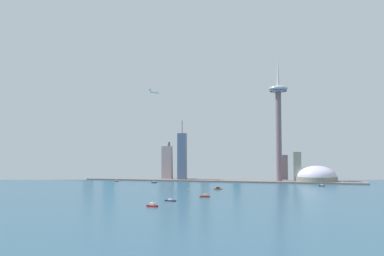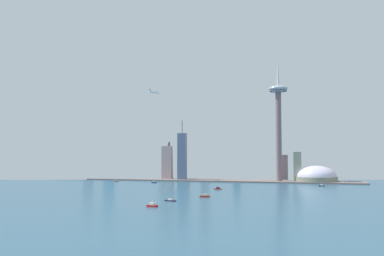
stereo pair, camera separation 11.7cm
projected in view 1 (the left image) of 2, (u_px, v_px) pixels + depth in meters
name	position (u px, v px, depth m)	size (l,w,h in m)	color
ground_plane	(72.00, 214.00, 433.87)	(6000.00, 6000.00, 0.00)	#2D5771
waterfront_pier	(201.00, 180.00, 965.28)	(713.81, 75.52, 2.97)	slate
observation_tower	(278.00, 111.00, 923.57)	(41.78, 41.78, 286.77)	slate
stadium_dome	(316.00, 177.00, 908.07)	(89.91, 89.91, 49.82)	gray
skyscraper_0	(297.00, 167.00, 938.96)	(16.75, 27.29, 66.12)	gray
skyscraper_1	(182.00, 157.00, 971.94)	(19.48, 14.01, 139.27)	slate
skyscraper_2	(285.00, 167.00, 988.58)	(14.23, 26.27, 59.36)	slate
skyscraper_3	(109.00, 155.00, 1131.10)	(22.93, 22.42, 114.57)	#75A5C4
skyscraper_4	(237.00, 166.00, 1047.28)	(17.07, 13.14, 64.41)	slate
skyscraper_5	(183.00, 157.00, 1028.64)	(24.27, 25.29, 109.69)	#72775B
skyscraper_6	(205.00, 150.00, 1017.32)	(16.57, 18.21, 141.62)	#AB9F8E
skyscraper_7	(166.00, 147.00, 1095.04)	(27.30, 20.07, 157.66)	#AAB0A0
skyscraper_8	(168.00, 162.00, 1003.32)	(25.21, 18.50, 89.92)	#AA9393
skyscraper_9	(88.00, 163.00, 1033.05)	(18.42, 16.47, 82.23)	#A0A6B2
boat_0	(170.00, 200.00, 551.90)	(16.31, 10.06, 2.93)	black
boat_1	(218.00, 188.00, 732.99)	(14.20, 6.51, 10.30)	#B42917
boat_2	(322.00, 186.00, 799.26)	(11.02, 4.41, 7.12)	#23262C
boat_3	(117.00, 181.00, 934.00)	(9.38, 5.70, 6.46)	#AD2726
boat_4	(154.00, 182.00, 893.23)	(12.78, 10.09, 10.09)	navy
boat_5	(205.00, 196.00, 601.47)	(15.24, 7.89, 4.92)	#AE2B1A
boat_6	(152.00, 205.00, 492.13)	(13.69, 7.10, 9.63)	#AD1920
channel_buoy_0	(188.00, 189.00, 739.32)	(1.46, 1.46, 1.77)	yellow
airplane	(154.00, 92.00, 973.07)	(25.43, 28.91, 8.30)	silver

